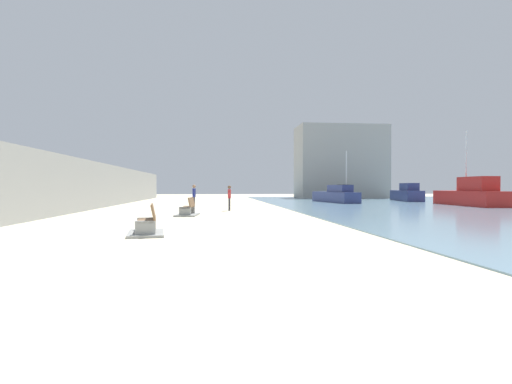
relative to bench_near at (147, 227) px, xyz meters
name	(u,v)px	position (x,y,z in m)	size (l,w,h in m)	color
ground_plane	(199,210)	(1.18, 13.52, -0.23)	(120.00, 120.00, 0.00)	beige
seawall	(80,185)	(-6.32, 13.52, 1.41)	(0.80, 64.00, 3.29)	gray
bench_near	(147,227)	(0.00, 0.00, 0.00)	(1.37, 2.23, 0.98)	gray
bench_far	(188,211)	(0.77, 8.59, 0.00)	(1.30, 2.20, 0.98)	gray
person_walking	(194,195)	(0.83, 14.42, 0.75)	(0.23, 0.52, 1.69)	#333338
person_standing	(229,196)	(3.16, 12.83, 0.71)	(0.22, 0.53, 1.64)	#333338
boat_far_right	(346,194)	(17.44, 32.45, 0.45)	(4.48, 6.64, 5.75)	black
boat_outer	(336,196)	(14.01, 25.22, 0.45)	(2.62, 7.96, 1.68)	navy
boat_mid_bay	(407,194)	(22.87, 28.42, 0.53)	(3.13, 7.60, 1.90)	navy
boat_nearest	(471,195)	(22.68, 17.22, 0.66)	(2.52, 8.03, 6.11)	red
harbor_building	(340,162)	(19.73, 41.52, 4.74)	(12.00, 6.00, 9.94)	#9E9E99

